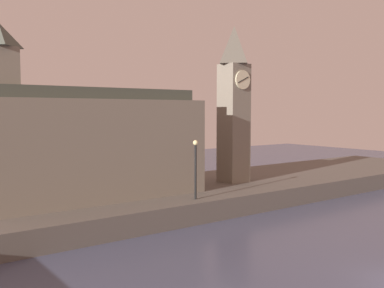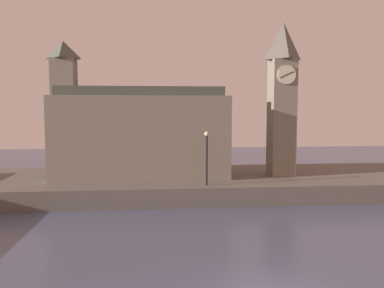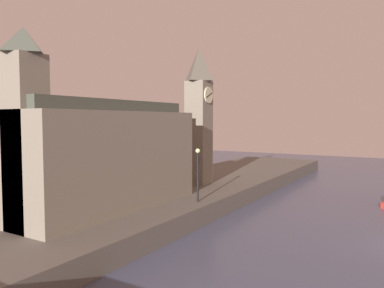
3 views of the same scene
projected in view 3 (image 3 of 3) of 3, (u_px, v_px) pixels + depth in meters
name	position (u px, v px, depth m)	size (l,w,h in m)	color
far_embankment	(154.00, 202.00, 32.42)	(70.00, 12.00, 1.50)	#5B544C
clock_tower	(199.00, 114.00, 37.13)	(2.30, 2.35, 13.42)	slate
parliament_hall	(102.00, 155.00, 26.69)	(14.98, 5.43, 11.59)	slate
streetlamp	(198.00, 169.00, 29.15)	(0.36, 0.36, 4.16)	black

